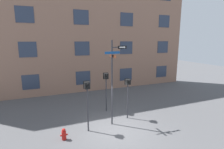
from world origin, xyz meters
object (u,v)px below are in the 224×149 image
(pedestrian_signal_left, at_px, (87,93))
(pedestrian_signal_right, at_px, (128,88))
(fire_hydrant, at_px, (64,134))
(pedestrian_signal_across, at_px, (106,82))
(street_sign_pole, at_px, (113,77))

(pedestrian_signal_left, bearing_deg, pedestrian_signal_right, 13.31)
(fire_hydrant, bearing_deg, pedestrian_signal_across, 38.47)
(pedestrian_signal_across, bearing_deg, fire_hydrant, -141.53)
(pedestrian_signal_left, bearing_deg, street_sign_pole, 9.08)
(pedestrian_signal_across, distance_m, fire_hydrant, 4.76)
(pedestrian_signal_across, bearing_deg, street_sign_pole, -98.50)
(pedestrian_signal_left, distance_m, pedestrian_signal_across, 3.04)
(fire_hydrant, bearing_deg, pedestrian_signal_right, 13.96)
(street_sign_pole, distance_m, pedestrian_signal_across, 2.20)
(pedestrian_signal_left, bearing_deg, fire_hydrant, -164.74)
(street_sign_pole, xyz_separation_m, pedestrian_signal_right, (1.23, 0.42, -0.92))
(street_sign_pole, distance_m, pedestrian_signal_left, 1.84)
(pedestrian_signal_right, bearing_deg, pedestrian_signal_left, -166.69)
(street_sign_pole, xyz_separation_m, fire_hydrant, (-3.09, -0.65, -2.72))
(pedestrian_signal_left, distance_m, pedestrian_signal_right, 2.98)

